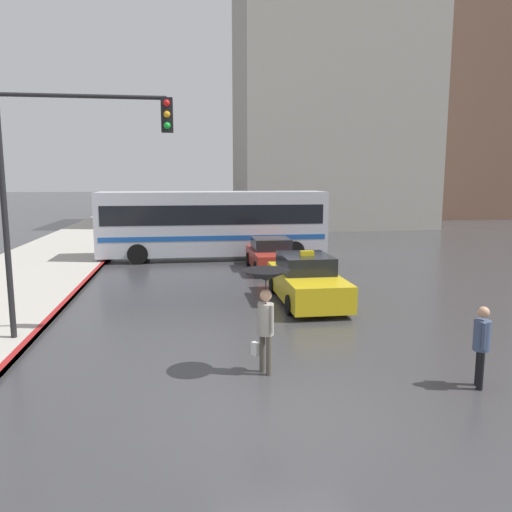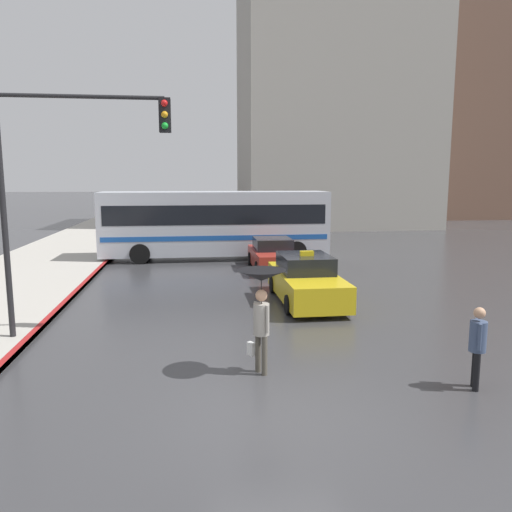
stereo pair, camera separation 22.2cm
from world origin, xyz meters
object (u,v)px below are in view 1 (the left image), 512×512
object	(u,v)px
taxi	(306,281)
city_bus	(213,222)
pedestrian_with_umbrella	(266,293)
traffic_light	(70,165)
sedan_red	(272,255)
pedestrian_man	(482,340)

from	to	relation	value
taxi	city_bus	bearing A→B (deg)	-75.10
taxi	city_bus	world-z (taller)	city_bus
taxi	city_bus	distance (m)	9.77
pedestrian_with_umbrella	traffic_light	xyz separation A→B (m)	(-4.26, 2.78, 2.61)
city_bus	pedestrian_with_umbrella	size ratio (longest dim) A/B	5.13
taxi	pedestrian_with_umbrella	distance (m)	6.35
sedan_red	city_bus	size ratio (longest dim) A/B	0.36
taxi	pedestrian_with_umbrella	xyz separation A→B (m)	(-2.29, -5.84, 1.00)
taxi	pedestrian_with_umbrella	bearing A→B (deg)	68.55
sedan_red	traffic_light	size ratio (longest dim) A/B	0.65
city_bus	traffic_light	size ratio (longest dim) A/B	1.80
pedestrian_man	traffic_light	bearing A→B (deg)	-93.14
sedan_red	pedestrian_with_umbrella	bearing A→B (deg)	79.53
sedan_red	pedestrian_man	xyz separation A→B (m)	(1.80, -13.03, 0.30)
taxi	sedan_red	bearing A→B (deg)	-88.81
traffic_light	taxi	bearing A→B (deg)	25.05
city_bus	pedestrian_man	distance (m)	17.03
sedan_red	traffic_light	bearing A→B (deg)	54.37
pedestrian_with_umbrella	traffic_light	bearing A→B (deg)	27.91
pedestrian_man	taxi	bearing A→B (deg)	-143.68
sedan_red	taxi	bearing A→B (deg)	91.19
pedestrian_with_umbrella	pedestrian_man	world-z (taller)	pedestrian_with_umbrella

